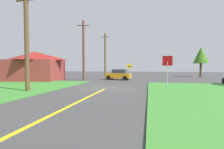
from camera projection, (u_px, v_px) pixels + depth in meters
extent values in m
plane|color=#404040|center=(107.00, 88.00, 16.63)|extent=(120.00, 120.00, 0.00)
cube|color=yellow|center=(70.00, 106.00, 8.81)|extent=(0.20, 14.00, 0.01)
cylinder|color=#9EA0A8|center=(167.00, 76.00, 14.91)|extent=(0.07, 0.07, 2.42)
cube|color=red|center=(167.00, 61.00, 14.86)|extent=(0.81, 0.22, 0.83)
cube|color=orange|center=(118.00, 76.00, 27.09)|extent=(3.99, 2.18, 0.76)
cube|color=#2D3842|center=(120.00, 71.00, 26.98)|extent=(2.27, 1.76, 0.60)
cylinder|color=black|center=(108.00, 78.00, 26.75)|extent=(0.70, 0.31, 0.68)
cylinder|color=black|center=(112.00, 77.00, 28.32)|extent=(0.70, 0.31, 0.68)
cylinder|color=black|center=(125.00, 78.00, 25.89)|extent=(0.70, 0.31, 0.68)
cylinder|color=black|center=(128.00, 77.00, 27.46)|extent=(0.70, 0.31, 0.68)
cylinder|color=black|center=(223.00, 81.00, 20.42)|extent=(0.32, 0.70, 0.68)
cylinder|color=brown|center=(27.00, 42.00, 13.85)|extent=(0.36, 0.36, 7.86)
cube|color=brown|center=(26.00, 0.00, 13.71)|extent=(1.80, 0.20, 0.12)
cylinder|color=brown|center=(84.00, 51.00, 25.82)|extent=(0.36, 0.36, 8.77)
cube|color=brown|center=(83.00, 26.00, 25.66)|extent=(1.78, 0.54, 0.12)
cylinder|color=brown|center=(105.00, 55.00, 37.76)|extent=(0.35, 0.35, 9.22)
cube|color=brown|center=(105.00, 37.00, 37.60)|extent=(1.80, 0.34, 0.12)
cylinder|color=slate|center=(129.00, 74.00, 25.05)|extent=(0.08, 0.08, 2.07)
cube|color=yellow|center=(129.00, 66.00, 25.00)|extent=(0.91, 0.09, 0.91)
cube|color=black|center=(129.00, 66.00, 25.00)|extent=(0.45, 0.07, 0.10)
cylinder|color=brown|center=(201.00, 70.00, 34.44)|extent=(0.40, 0.40, 2.73)
cone|color=#376D19|center=(201.00, 55.00, 34.31)|extent=(2.88, 2.88, 3.17)
cube|color=maroon|center=(35.00, 70.00, 25.68)|extent=(8.00, 7.48, 2.96)
pyramid|color=maroon|center=(35.00, 56.00, 25.59)|extent=(8.00, 7.48, 1.26)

